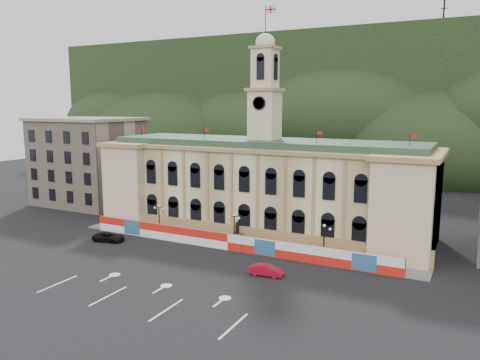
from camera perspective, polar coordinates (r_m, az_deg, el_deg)
The scene contains 13 objects.
ground at distance 58.27m, azimuth -8.68°, elevation -12.44°, with size 260.00×260.00×0.00m, color black.
lane_markings at distance 54.61m, azimuth -11.83°, elevation -14.05°, with size 26.00×10.00×0.02m, color white, non-canonical shape.
hill_ridge at distance 168.84m, azimuth 16.27°, elevation 8.17°, with size 230.00×80.00×64.00m.
city_hall at distance 79.41m, azimuth 2.85°, elevation -0.64°, with size 56.20×17.60×37.10m.
side_building_left at distance 106.52m, azimuth -17.98°, elevation 2.24°, with size 21.00×17.00×18.60m.
hoarding_fence at distance 69.90m, azimuth -1.41°, elevation -7.55°, with size 50.00×0.44×2.50m.
pavement at distance 72.54m, azimuth -0.42°, elevation -7.89°, with size 56.00×5.50×0.16m, color slate.
statue at distance 72.43m, azimuth -0.33°, elevation -7.00°, with size 1.40×1.40×3.72m.
lamp_left at distance 78.37m, azimuth -9.84°, elevation -4.46°, with size 1.96×0.44×5.15m.
lamp_center at distance 71.07m, azimuth -0.71°, elevation -5.74°, with size 1.96×0.44×5.15m.
lamp_right at distance 65.98m, azimuth 10.21°, elevation -7.07°, with size 1.96×0.44×5.15m.
red_sedan at distance 60.18m, azimuth 3.24°, elevation -10.90°, with size 4.55×2.05×1.45m, color maroon.
black_suv at distance 77.16m, azimuth -15.68°, elevation -6.71°, with size 5.43×3.26×1.41m, color black.
Camera 1 is at (31.95, -43.80, 21.35)m, focal length 35.00 mm.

